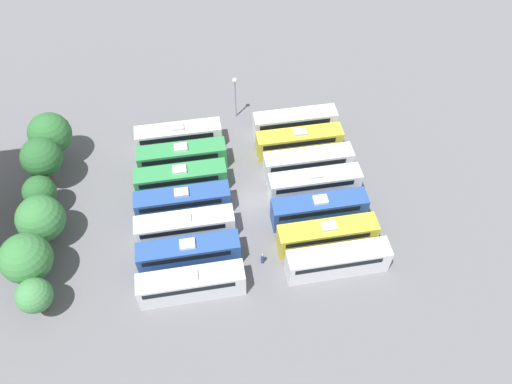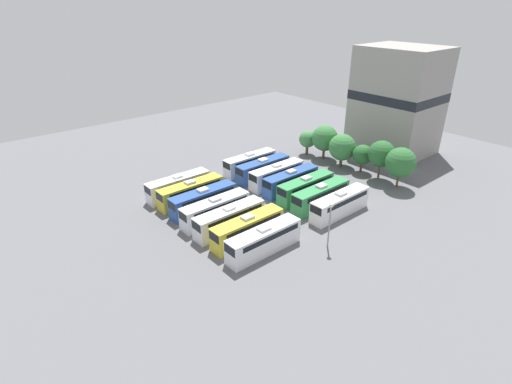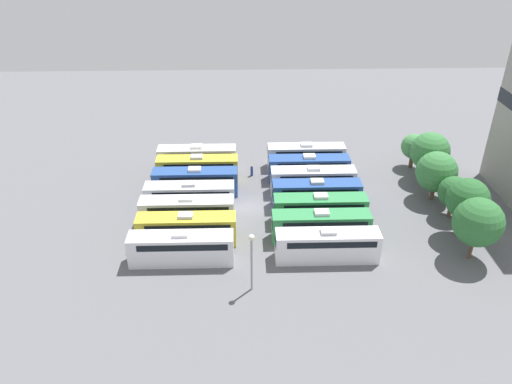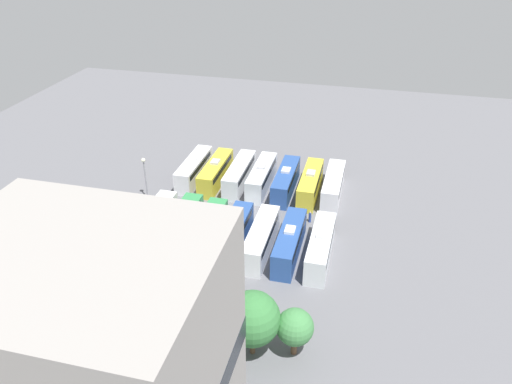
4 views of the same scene
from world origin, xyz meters
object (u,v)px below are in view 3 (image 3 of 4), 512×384
object	(u,v)px
bus_9	(313,180)
bus_13	(328,245)
tree_4	(468,199)
bus_6	(182,247)
bus_8	(309,167)
bus_7	(306,155)
tree_0	(414,146)
bus_10	(317,193)
bus_11	(320,208)
tree_2	(437,172)
bus_1	(198,168)
bus_5	(187,228)
bus_3	(190,196)
tree_3	(454,192)
tree_5	(478,222)
bus_0	(197,157)
bus_4	(187,211)
tree_1	(430,152)
bus_2	(196,181)
light_pole	(252,252)
bus_12	(321,225)
worker_person	(252,171)

from	to	relation	value
bus_9	bus_13	distance (m)	14.27
bus_9	tree_4	world-z (taller)	tree_4
bus_6	bus_8	bearing A→B (deg)	138.99
bus_7	tree_0	distance (m)	15.18
bus_10	bus_11	world-z (taller)	same
tree_0	tree_2	bearing A→B (deg)	0.41
bus_1	bus_5	xyz separation A→B (m)	(14.53, -0.15, 0.00)
bus_3	bus_7	bearing A→B (deg)	124.95
bus_10	tree_0	world-z (taller)	tree_0
bus_1	bus_8	distance (m)	15.13
tree_3	tree_5	xyz separation A→B (m)	(8.18, -0.79, 1.13)
bus_6	tree_3	world-z (taller)	tree_3
bus_0	bus_7	bearing A→B (deg)	90.71
bus_0	tree_4	size ratio (longest dim) A/B	1.52
bus_4	bus_11	size ratio (longest dim) A/B	1.00
bus_4	bus_7	bearing A→B (deg)	132.59
bus_6	bus_9	distance (m)	21.20
bus_6	tree_1	world-z (taller)	tree_1
bus_1	bus_11	size ratio (longest dim) A/B	1.00
bus_5	bus_7	distance (m)	23.66
bus_2	bus_11	xyz separation A→B (m)	(7.14, 15.19, 0.00)
bus_13	tree_3	distance (m)	17.99
bus_4	bus_13	distance (m)	16.96
bus_8	bus_11	size ratio (longest dim) A/B	1.00
tree_0	bus_5	bearing A→B (deg)	-60.02
bus_13	tree_5	size ratio (longest dim) A/B	1.53
bus_2	bus_10	world-z (taller)	same
bus_6	bus_8	distance (m)	23.62
bus_11	light_pole	bearing A→B (deg)	-35.08
bus_4	tree_0	distance (m)	33.73
bus_2	light_pole	xyz separation A→B (m)	(19.00, 6.86, 2.67)
bus_0	tree_3	size ratio (longest dim) A/B	2.05
bus_8	bus_6	bearing A→B (deg)	-41.01
bus_7	bus_9	world-z (taller)	same
bus_8	bus_12	world-z (taller)	same
bus_11	bus_12	bearing A→B (deg)	-6.39
bus_13	tree_4	world-z (taller)	tree_4
bus_8	tree_3	size ratio (longest dim) A/B	2.05
bus_10	bus_13	bearing A→B (deg)	-1.56
tree_0	tree_4	world-z (taller)	tree_4
worker_person	tree_4	size ratio (longest dim) A/B	0.22
bus_2	tree_5	distance (m)	33.73
worker_person	tree_1	size ratio (longest dim) A/B	0.23
bus_10	bus_13	xyz separation A→B (m)	(10.75, -0.29, 0.00)
bus_5	bus_1	bearing A→B (deg)	179.42
bus_8	tree_1	size ratio (longest dim) A/B	1.59
bus_6	light_pole	world-z (taller)	light_pole
bus_3	bus_9	distance (m)	16.07
bus_13	worker_person	distance (m)	20.62
bus_3	bus_6	bearing A→B (deg)	0.16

